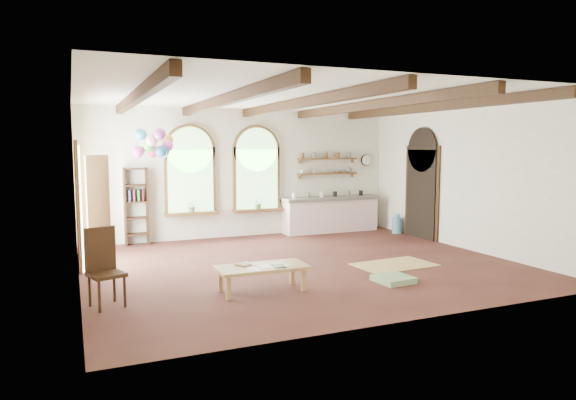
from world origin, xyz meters
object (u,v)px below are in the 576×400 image
balloon_cluster (154,144)px  coffee_table (262,269)px  side_chair (106,284)px  kitchen_counter (330,214)px

balloon_cluster → coffee_table: bearing=-74.2°
coffee_table → side_chair: bearing=176.3°
coffee_table → side_chair: side_chair is taller
coffee_table → balloon_cluster: balloon_cluster is taller
coffee_table → side_chair: 2.32m
coffee_table → balloon_cluster: bearing=105.8°
side_chair → balloon_cluster: bearing=70.8°
kitchen_counter → balloon_cluster: balloon_cluster is taller
coffee_table → balloon_cluster: size_ratio=1.24×
balloon_cluster → side_chair: bearing=-109.2°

